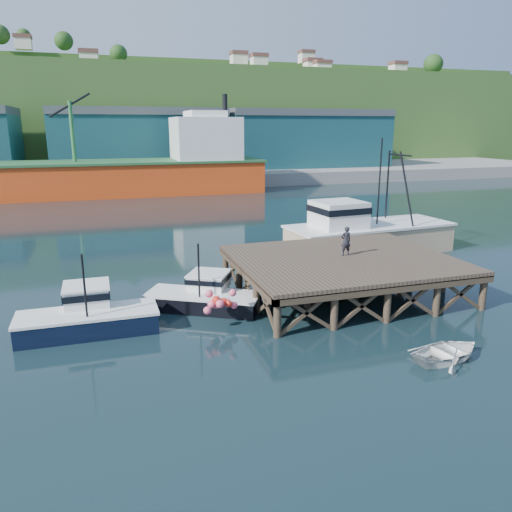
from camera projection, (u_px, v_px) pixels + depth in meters
name	position (u px, v px, depth m)	size (l,w,h in m)	color
ground	(251.00, 303.00, 27.18)	(300.00, 300.00, 0.00)	black
wharf	(345.00, 261.00, 28.14)	(12.00, 10.00, 2.62)	brown
far_quay	(138.00, 173.00, 91.40)	(160.00, 40.00, 2.00)	gray
warehouse_mid	(139.00, 143.00, 85.40)	(28.00, 16.00, 9.00)	#18504D
warehouse_right	(301.00, 141.00, 94.27)	(30.00, 16.00, 9.00)	#18504D
cargo_ship	(88.00, 171.00, 68.05)	(55.50, 10.00, 13.75)	#EC4816
hillside	(124.00, 118.00, 116.50)	(220.00, 50.00, 22.00)	#2D511E
boat_navy	(88.00, 315.00, 23.29)	(6.34, 3.34, 3.96)	black
boat_black	(205.00, 295.00, 26.34)	(6.24, 5.38, 3.67)	black
trawler	(366.00, 230.00, 37.49)	(13.04, 5.63, 8.50)	tan
dinghy	(448.00, 352.00, 20.52)	(2.33, 3.26, 0.68)	white
dockworker	(346.00, 241.00, 28.51)	(0.61, 0.40, 1.68)	black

